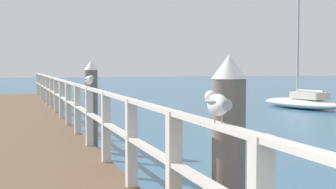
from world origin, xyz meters
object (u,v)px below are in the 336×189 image
at_px(dock_piling_near, 228,174).
at_px(seagull_foreground, 218,103).
at_px(boat_2, 302,102).
at_px(dock_piling_far, 91,106).
at_px(seagull_background, 89,80).

bearing_deg(dock_piling_near, seagull_foreground, -119.30).
bearing_deg(boat_2, seagull_foreground, -134.44).
bearing_deg(dock_piling_near, boat_2, 57.09).
bearing_deg(dock_piling_far, seagull_background, -99.55).
distance_m(dock_piling_far, seagull_background, 2.38).
bearing_deg(seagull_background, boat_2, -137.88).
bearing_deg(dock_piling_near, dock_piling_far, 90.00).
relative_size(dock_piling_far, boat_2, 0.39).
xyz_separation_m(dock_piling_near, seagull_foreground, (-0.38, -0.68, 0.65)).
bearing_deg(boat_2, seagull_background, -146.31).
height_order(dock_piling_far, seagull_background, dock_piling_far).
relative_size(dock_piling_near, seagull_background, 4.21).
bearing_deg(dock_piling_far, dock_piling_near, -90.00).
bearing_deg(seagull_foreground, boat_2, 62.79).
xyz_separation_m(dock_piling_near, seagull_background, (-0.38, 5.25, 0.65)).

